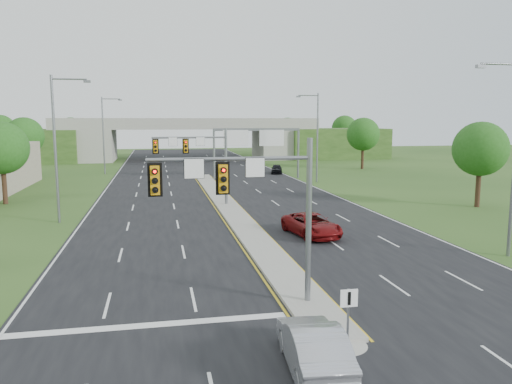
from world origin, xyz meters
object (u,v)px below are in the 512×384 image
at_px(signal_mast_near, 255,196).
at_px(sign_gantry, 256,139).
at_px(signal_mast_far, 201,154).
at_px(keep_right_sign, 348,309).
at_px(overpass, 188,141).
at_px(car_far_c, 277,169).
at_px(car_silver, 313,346).
at_px(car_far_a, 312,225).

relative_size(signal_mast_near, sign_gantry, 0.60).
xyz_separation_m(signal_mast_far, sign_gantry, (8.95, 19.99, 0.51)).
height_order(signal_mast_near, keep_right_sign, signal_mast_near).
height_order(signal_mast_near, signal_mast_far, same).
bearing_deg(signal_mast_near, keep_right_sign, -63.06).
distance_m(signal_mast_far, sign_gantry, 21.91).
relative_size(signal_mast_near, overpass, 0.09).
bearing_deg(keep_right_sign, signal_mast_far, 94.39).
height_order(keep_right_sign, overpass, overpass).
relative_size(signal_mast_far, car_far_c, 1.79).
height_order(car_silver, car_far_a, car_silver).
xyz_separation_m(signal_mast_far, keep_right_sign, (2.26, -29.45, -3.21)).
height_order(signal_mast_far, car_silver, signal_mast_far).
height_order(keep_right_sign, sign_gantry, sign_gantry).
relative_size(signal_mast_far, overpass, 0.09).
xyz_separation_m(overpass, car_far_c, (11.00, -29.02, -2.87)).
bearing_deg(signal_mast_far, overpass, 87.65).
height_order(signal_mast_far, keep_right_sign, signal_mast_far).
distance_m(signal_mast_far, keep_right_sign, 29.71).
distance_m(sign_gantry, overpass, 35.75).
xyz_separation_m(sign_gantry, overpass, (-6.68, 35.08, -1.69)).
bearing_deg(car_far_a, signal_mast_far, 106.13).
distance_m(signal_mast_far, car_far_a, 14.86).
distance_m(keep_right_sign, overpass, 84.55).
height_order(keep_right_sign, car_far_a, keep_right_sign).
bearing_deg(sign_gantry, signal_mast_near, -101.25).
xyz_separation_m(signal_mast_far, car_far_a, (6.25, -12.89, -3.96)).
relative_size(keep_right_sign, car_silver, 0.47).
relative_size(signal_mast_far, car_far_a, 1.31).
distance_m(keep_right_sign, car_far_c, 56.59).
bearing_deg(keep_right_sign, car_silver, -148.06).
xyz_separation_m(keep_right_sign, car_silver, (-1.50, -0.93, -0.73)).
height_order(overpass, car_silver, overpass).
bearing_deg(car_far_c, sign_gantry, -111.96).
xyz_separation_m(signal_mast_near, car_far_c, (13.26, 51.05, -4.04)).
height_order(keep_right_sign, car_silver, keep_right_sign).
bearing_deg(signal_mast_far, car_far_c, 63.02).
distance_m(overpass, car_far_a, 68.14).
relative_size(keep_right_sign, car_far_c, 0.56).
bearing_deg(sign_gantry, overpass, 100.79).
distance_m(sign_gantry, car_far_a, 33.30).
xyz_separation_m(overpass, car_far_a, (3.98, -67.97, -2.79)).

